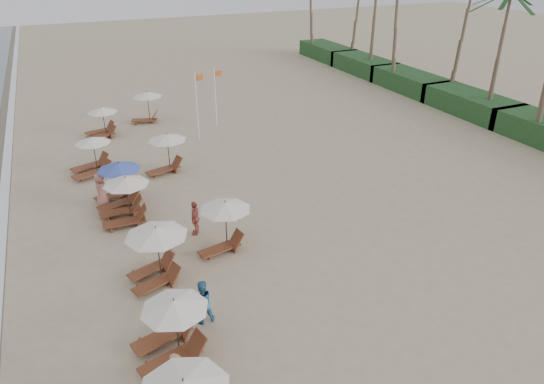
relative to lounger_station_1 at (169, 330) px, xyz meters
name	(u,v)px	position (x,y,z in m)	size (l,w,h in m)	color
ground	(311,290)	(5.77, 1.03, -1.01)	(160.00, 160.00, 0.00)	tan
foam_line	(1,229)	(-5.43, 11.03, -0.99)	(0.50, 140.00, 0.02)	white
shrub_hedge	(471,103)	(27.77, 15.53, -0.21)	(3.20, 53.00, 1.60)	#193D1C
lounger_station_1	(169,330)	(0.00, 0.00, 0.00)	(2.66, 2.37, 2.10)	brown
lounger_station_2	(154,252)	(0.44, 4.12, 0.34)	(2.60, 2.46, 2.38)	brown
lounger_station_3	(123,201)	(0.09, 9.43, 0.08)	(2.58, 2.18, 2.27)	brown
lounger_station_4	(117,185)	(0.08, 11.40, 0.08)	(2.62, 2.30, 2.23)	brown
lounger_station_5	(90,158)	(-0.76, 15.83, -0.01)	(2.59, 2.57, 2.22)	brown
lounger_station_6	(101,123)	(0.57, 22.02, 0.01)	(2.46, 2.17, 2.07)	brown
inland_station_0	(223,221)	(3.62, 5.12, 0.41)	(2.65, 2.24, 2.22)	brown
inland_station_1	(165,150)	(3.28, 14.32, 0.36)	(2.74, 2.24, 2.22)	brown
inland_station_2	(146,104)	(4.09, 23.91, 0.41)	(2.66, 2.24, 2.22)	brown
beachgoer_near	(179,380)	(-0.22, -2.05, -0.08)	(0.67, 0.44, 1.85)	#AB715C
beachgoer_mid_a	(202,302)	(1.41, 1.04, -0.15)	(0.83, 0.65, 1.71)	teal
beachgoer_mid_b	(171,238)	(1.48, 5.75, -0.27)	(0.96, 0.55, 1.48)	olive
beachgoer_far_a	(195,218)	(2.88, 6.88, -0.16)	(0.99, 0.41, 1.68)	#AF5146
beachgoer_far_b	(101,190)	(-0.71, 11.42, -0.08)	(0.91, 0.59, 1.86)	#AB675D
flag_pole_near	(197,103)	(6.59, 18.78, 1.55)	(0.59, 0.08, 4.62)	silver
flag_pole_far	(216,94)	(8.58, 20.88, 1.36)	(0.59, 0.08, 4.24)	silver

